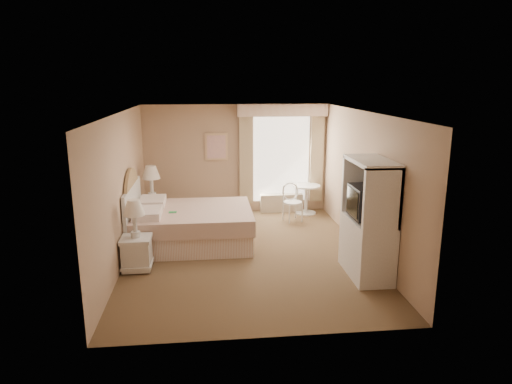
{
  "coord_description": "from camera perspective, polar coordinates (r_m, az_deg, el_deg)",
  "views": [
    {
      "loc": [
        -0.65,
        -7.63,
        3.02
      ],
      "look_at": [
        0.2,
        0.3,
        1.06
      ],
      "focal_mm": 32.0,
      "sensor_mm": 36.0,
      "label": 1
    }
  ],
  "objects": [
    {
      "name": "room",
      "position": [
        7.86,
        -1.21,
        0.78
      ],
      "size": [
        4.21,
        5.51,
        2.51
      ],
      "color": "brown",
      "rests_on": "ground"
    },
    {
      "name": "cafe_chair",
      "position": [
        10.04,
        4.48,
        -0.88
      ],
      "size": [
        0.5,
        0.5,
        0.84
      ],
      "rotation": [
        0.0,
        0.0,
        0.28
      ],
      "color": "silver",
      "rests_on": "room"
    },
    {
      "name": "nightstand_far",
      "position": [
        9.91,
        -12.8,
        -1.4
      ],
      "size": [
        0.53,
        0.53,
        1.27
      ],
      "color": "white",
      "rests_on": "room"
    },
    {
      "name": "round_table",
      "position": [
        10.6,
        6.28,
        -0.32
      ],
      "size": [
        0.64,
        0.64,
        0.68
      ],
      "color": "silver",
      "rests_on": "room"
    },
    {
      "name": "bed",
      "position": [
        8.69,
        -8.89,
        -4.06
      ],
      "size": [
        2.27,
        1.79,
        1.58
      ],
      "color": "tan",
      "rests_on": "room"
    },
    {
      "name": "window",
      "position": [
        10.56,
        3.24,
        4.62
      ],
      "size": [
        2.05,
        0.22,
        2.51
      ],
      "color": "white",
      "rests_on": "room"
    },
    {
      "name": "framed_art",
      "position": [
        10.45,
        -4.98,
        5.65
      ],
      "size": [
        0.52,
        0.04,
        0.62
      ],
      "color": "tan",
      "rests_on": "room"
    },
    {
      "name": "nightstand_near",
      "position": [
        7.67,
        -14.75,
        -6.33
      ],
      "size": [
        0.48,
        0.48,
        1.17
      ],
      "color": "white",
      "rests_on": "room"
    },
    {
      "name": "armoire",
      "position": [
        7.35,
        13.84,
        -4.43
      ],
      "size": [
        0.56,
        1.12,
        1.87
      ],
      "color": "white",
      "rests_on": "room"
    }
  ]
}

